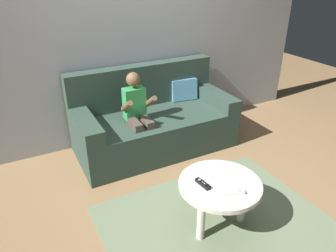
% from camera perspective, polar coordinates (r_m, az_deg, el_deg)
% --- Properties ---
extents(ground_plane, '(9.11, 9.11, 0.00)m').
position_cam_1_polar(ground_plane, '(2.78, 7.21, -14.51)').
color(ground_plane, olive).
extents(wall_back, '(4.55, 0.05, 2.50)m').
position_cam_1_polar(wall_back, '(3.52, -6.67, 17.28)').
color(wall_back, '#999EA8').
rests_on(wall_back, ground).
extents(couch, '(1.68, 0.80, 0.86)m').
position_cam_1_polar(couch, '(3.49, -2.64, 0.85)').
color(couch, '#2D4238').
rests_on(couch, ground).
extents(person_seated_on_couch, '(0.30, 0.37, 0.91)m').
position_cam_1_polar(person_seated_on_couch, '(3.16, -5.40, 2.37)').
color(person_seated_on_couch, '#4C4238').
rests_on(person_seated_on_couch, ground).
extents(coffee_table, '(0.61, 0.61, 0.40)m').
position_cam_1_polar(coffee_table, '(2.44, 9.10, -11.08)').
color(coffee_table, beige).
rests_on(coffee_table, ground).
extents(area_rug, '(1.72, 1.33, 0.01)m').
position_cam_1_polar(area_rug, '(2.66, 8.63, -16.87)').
color(area_rug, '#6B7A5B').
rests_on(area_rug, ground).
extents(game_remote_white_near_edge, '(0.14, 0.08, 0.03)m').
position_cam_1_polar(game_remote_white_near_edge, '(2.31, 11.81, -11.58)').
color(game_remote_white_near_edge, white).
rests_on(game_remote_white_near_edge, coffee_table).
extents(game_remote_black_center, '(0.05, 0.14, 0.03)m').
position_cam_1_polar(game_remote_black_center, '(2.35, 6.24, -10.23)').
color(game_remote_black_center, black).
rests_on(game_remote_black_center, coffee_table).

